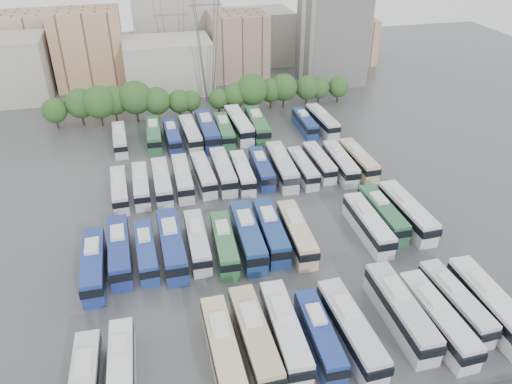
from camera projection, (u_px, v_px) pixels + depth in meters
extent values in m
plane|color=#424447|center=(250.00, 222.00, 72.18)|extent=(220.00, 220.00, 0.00)
cylinder|color=black|center=(58.00, 124.00, 100.61)|extent=(0.36, 0.36, 2.07)
sphere|color=#234C1E|center=(55.00, 110.00, 99.16)|extent=(4.98, 4.98, 4.98)
cylinder|color=black|center=(83.00, 119.00, 102.11)|extent=(0.36, 0.36, 2.50)
sphere|color=#234C1E|center=(80.00, 103.00, 100.36)|extent=(6.00, 6.00, 6.00)
cylinder|color=black|center=(102.00, 119.00, 101.56)|extent=(0.36, 0.36, 2.74)
sphere|color=#234C1E|center=(99.00, 102.00, 99.64)|extent=(6.58, 6.58, 6.58)
cylinder|color=black|center=(116.00, 116.00, 103.51)|extent=(0.36, 0.36, 2.49)
sphere|color=#234C1E|center=(114.00, 100.00, 101.77)|extent=(5.98, 5.98, 5.98)
cylinder|color=black|center=(137.00, 115.00, 103.43)|extent=(0.36, 0.36, 2.83)
sphere|color=#234C1E|center=(135.00, 97.00, 101.46)|extent=(6.80, 6.80, 6.80)
cylinder|color=black|center=(158.00, 115.00, 103.99)|extent=(0.36, 0.36, 2.34)
sphere|color=#234C1E|center=(157.00, 101.00, 102.36)|extent=(5.62, 5.62, 5.62)
cylinder|color=black|center=(180.00, 114.00, 105.22)|extent=(0.36, 0.36, 2.00)
sphere|color=#234C1E|center=(179.00, 101.00, 103.83)|extent=(4.81, 4.81, 4.81)
cylinder|color=black|center=(191.00, 112.00, 106.24)|extent=(0.36, 0.36, 1.85)
sphere|color=#234C1E|center=(190.00, 101.00, 104.94)|extent=(4.45, 4.45, 4.45)
cylinder|color=black|center=(219.00, 110.00, 107.21)|extent=(0.36, 0.36, 1.85)
sphere|color=#234C1E|center=(219.00, 99.00, 105.92)|extent=(4.45, 4.45, 4.45)
cylinder|color=black|center=(236.00, 108.00, 107.71)|extent=(0.36, 0.36, 2.17)
sphere|color=#234C1E|center=(235.00, 95.00, 106.20)|extent=(5.20, 5.20, 5.20)
cylinder|color=black|center=(252.00, 106.00, 107.78)|extent=(0.36, 0.36, 2.76)
sphere|color=#234C1E|center=(252.00, 90.00, 105.86)|extent=(6.63, 6.63, 6.63)
cylinder|color=black|center=(270.00, 103.00, 110.23)|extent=(0.36, 0.36, 2.18)
sphere|color=#234C1E|center=(271.00, 90.00, 108.71)|extent=(5.23, 5.23, 5.23)
cylinder|color=black|center=(283.00, 102.00, 110.48)|extent=(0.36, 0.36, 2.48)
sphere|color=#234C1E|center=(284.00, 87.00, 108.75)|extent=(5.95, 5.95, 5.95)
cylinder|color=black|center=(306.00, 100.00, 111.69)|extent=(0.36, 0.36, 2.19)
sphere|color=#234C1E|center=(307.00, 88.00, 110.16)|extent=(5.27, 5.27, 5.27)
cylinder|color=black|center=(318.00, 99.00, 112.54)|extent=(0.36, 0.36, 1.97)
sphere|color=#234C1E|center=(319.00, 88.00, 111.16)|extent=(4.74, 4.74, 4.74)
cylinder|color=black|center=(337.00, 98.00, 113.41)|extent=(0.36, 0.36, 1.91)
sphere|color=#234C1E|center=(338.00, 87.00, 112.07)|extent=(4.58, 4.58, 4.58)
cube|color=#9E998E|center=(6.00, 70.00, 111.85)|extent=(18.00, 14.00, 14.00)
cube|color=tan|center=(89.00, 49.00, 119.44)|extent=(16.00, 12.00, 18.00)
cube|color=#ADA89E|center=(169.00, 65.00, 117.93)|extent=(20.00, 14.00, 12.00)
cube|color=gray|center=(238.00, 46.00, 125.52)|extent=(14.00, 12.00, 16.00)
cube|color=gray|center=(176.00, 28.00, 133.35)|extent=(22.00, 16.00, 20.00)
cube|color=tan|center=(34.00, 46.00, 125.48)|extent=(16.00, 14.00, 16.00)
cube|color=#A39E93|center=(257.00, 37.00, 137.64)|extent=(18.00, 14.00, 14.00)
cube|color=tan|center=(347.00, 40.00, 137.97)|extent=(14.00, 12.00, 12.00)
cube|color=gray|center=(133.00, 56.00, 128.51)|extent=(12.00, 10.00, 10.00)
cube|color=silver|center=(333.00, 28.00, 120.69)|extent=(14.00, 14.00, 26.00)
cylinder|color=slate|center=(198.00, 28.00, 103.47)|extent=(2.90, 2.91, 33.83)
cylinder|color=slate|center=(195.00, 23.00, 106.81)|extent=(2.90, 2.91, 33.83)
cylinder|color=slate|center=(217.00, 27.00, 104.27)|extent=(2.90, 2.91, 33.83)
cylinder|color=slate|center=(214.00, 23.00, 107.61)|extent=(2.90, 2.91, 33.83)
cube|color=slate|center=(205.00, 5.00, 103.44)|extent=(7.00, 0.30, 0.30)
cube|color=black|center=(84.00, 384.00, 45.86)|extent=(2.84, 11.32, 0.92)
cube|color=silver|center=(83.00, 362.00, 46.53)|extent=(1.67, 3.01, 0.41)
cube|color=white|center=(122.00, 371.00, 47.85)|extent=(2.58, 10.93, 3.08)
cube|color=black|center=(121.00, 368.00, 47.43)|extent=(2.69, 11.10, 0.91)
cube|color=silver|center=(120.00, 347.00, 48.10)|extent=(1.61, 2.94, 0.40)
cube|color=beige|center=(223.00, 349.00, 49.95)|extent=(2.67, 11.96, 3.38)
cube|color=black|center=(223.00, 346.00, 49.50)|extent=(2.79, 12.14, 0.99)
cube|color=silver|center=(219.00, 325.00, 50.21)|extent=(1.73, 3.20, 0.44)
cube|color=#C4B587|center=(255.00, 339.00, 50.92)|extent=(2.98, 12.64, 3.56)
cube|color=black|center=(255.00, 336.00, 50.44)|extent=(3.11, 12.83, 1.05)
cube|color=silver|center=(251.00, 314.00, 51.19)|extent=(1.86, 3.40, 0.46)
cube|color=silver|center=(285.00, 332.00, 51.82)|extent=(2.91, 12.33, 3.48)
cube|color=black|center=(285.00, 329.00, 51.35)|extent=(3.03, 12.51, 1.02)
cube|color=silver|center=(281.00, 308.00, 52.10)|extent=(1.82, 3.31, 0.45)
cube|color=navy|center=(319.00, 336.00, 51.62)|extent=(2.61, 10.99, 3.10)
cube|color=black|center=(320.00, 333.00, 51.20)|extent=(2.72, 11.16, 0.91)
cube|color=silver|center=(316.00, 314.00, 51.87)|extent=(1.62, 2.96, 0.40)
cube|color=silver|center=(350.00, 330.00, 51.98)|extent=(3.09, 12.55, 3.53)
cube|color=black|center=(352.00, 327.00, 51.51)|extent=(3.22, 12.74, 1.04)
cube|color=silver|center=(346.00, 306.00, 52.24)|extent=(1.88, 3.38, 0.46)
cube|color=silver|center=(400.00, 312.00, 54.25)|extent=(2.73, 12.74, 3.61)
cube|color=black|center=(402.00, 308.00, 53.76)|extent=(2.86, 12.93, 1.06)
cube|color=silver|center=(396.00, 288.00, 54.53)|extent=(1.81, 3.40, 0.47)
cube|color=silver|center=(437.00, 319.00, 53.38)|extent=(2.98, 12.30, 3.46)
cube|color=black|center=(438.00, 316.00, 52.91)|extent=(3.11, 12.49, 1.02)
cube|color=silver|center=(432.00, 296.00, 53.64)|extent=(1.83, 3.31, 0.45)
cube|color=silver|center=(455.00, 303.00, 55.71)|extent=(2.92, 11.57, 3.25)
cube|color=black|center=(457.00, 299.00, 55.27)|extent=(3.04, 11.75, 0.96)
cube|color=silver|center=(451.00, 282.00, 55.95)|extent=(1.75, 3.13, 0.42)
cube|color=white|center=(489.00, 305.00, 55.11)|extent=(2.82, 12.87, 3.64)
cube|color=black|center=(491.00, 301.00, 54.61)|extent=(2.95, 13.06, 1.07)
cube|color=silver|center=(484.00, 281.00, 55.39)|extent=(1.84, 3.44, 0.47)
cube|color=navy|center=(94.00, 265.00, 61.22)|extent=(2.65, 11.88, 3.36)
cube|color=black|center=(93.00, 262.00, 60.77)|extent=(2.77, 12.06, 0.99)
cube|color=silver|center=(92.00, 246.00, 61.48)|extent=(1.71, 3.18, 0.43)
cube|color=navy|center=(120.00, 251.00, 63.57)|extent=(2.87, 12.11, 3.41)
cube|color=black|center=(119.00, 248.00, 63.11)|extent=(2.99, 12.29, 1.00)
cube|color=silver|center=(117.00, 232.00, 63.83)|extent=(1.79, 3.25, 0.44)
cube|color=navy|center=(146.00, 252.00, 63.81)|extent=(2.63, 10.75, 3.03)
cube|color=black|center=(146.00, 249.00, 63.40)|extent=(2.74, 10.92, 0.89)
cube|color=silver|center=(144.00, 235.00, 64.03)|extent=(1.61, 2.90, 0.39)
cube|color=navy|center=(172.00, 245.00, 64.50)|extent=(2.92, 12.65, 3.57)
cube|color=black|center=(172.00, 242.00, 64.02)|extent=(3.05, 12.84, 1.05)
cube|color=silver|center=(169.00, 226.00, 64.77)|extent=(1.85, 3.39, 0.46)
cube|color=silver|center=(197.00, 242.00, 65.52)|extent=(2.51, 11.10, 3.14)
cube|color=black|center=(197.00, 239.00, 65.09)|extent=(2.62, 11.27, 0.92)
cube|color=silver|center=(195.00, 225.00, 65.77)|extent=(1.61, 2.97, 0.41)
cube|color=#30713E|center=(224.00, 244.00, 65.02)|extent=(2.91, 11.33, 3.18)
cube|color=black|center=(224.00, 241.00, 64.59)|extent=(3.03, 11.50, 0.94)
cube|color=silver|center=(222.00, 227.00, 65.28)|extent=(1.73, 3.06, 0.41)
cube|color=navy|center=(248.00, 237.00, 66.17)|extent=(3.00, 12.72, 3.59)
cube|color=black|center=(248.00, 233.00, 65.69)|extent=(3.13, 12.91, 1.05)
cube|color=silver|center=(245.00, 217.00, 66.46)|extent=(1.88, 3.42, 0.46)
cube|color=navy|center=(271.00, 232.00, 67.18)|extent=(3.08, 12.31, 3.46)
cube|color=black|center=(271.00, 229.00, 66.71)|extent=(3.21, 12.49, 1.02)
cube|color=silver|center=(268.00, 214.00, 67.46)|extent=(1.86, 3.32, 0.45)
cube|color=beige|center=(296.00, 234.00, 66.84)|extent=(2.96, 12.05, 3.39)
cube|color=black|center=(297.00, 231.00, 66.38)|extent=(3.08, 12.24, 1.00)
cube|color=silver|center=(294.00, 216.00, 67.11)|extent=(1.81, 3.25, 0.44)
cube|color=white|center=(368.00, 225.00, 68.65)|extent=(2.61, 11.93, 3.38)
cube|color=black|center=(369.00, 222.00, 68.20)|extent=(2.73, 12.11, 0.99)
cube|color=silver|center=(365.00, 208.00, 68.92)|extent=(1.71, 3.19, 0.44)
cube|color=#2A623E|center=(382.00, 214.00, 70.99)|extent=(2.52, 11.70, 3.31)
cube|color=black|center=(383.00, 211.00, 70.54)|extent=(2.63, 11.88, 0.97)
cube|color=silver|center=(379.00, 198.00, 71.24)|extent=(1.67, 3.12, 0.43)
cube|color=silver|center=(406.00, 213.00, 71.10)|extent=(3.02, 12.72, 3.59)
cube|color=black|center=(408.00, 209.00, 70.62)|extent=(3.15, 12.92, 1.05)
cube|color=silver|center=(403.00, 195.00, 71.37)|extent=(1.88, 3.42, 0.46)
cube|color=silver|center=(120.00, 190.00, 77.05)|extent=(2.64, 10.78, 3.03)
cube|color=black|center=(119.00, 187.00, 76.65)|extent=(2.75, 10.94, 0.89)
cube|color=silver|center=(118.00, 176.00, 77.28)|extent=(1.61, 2.91, 0.39)
cube|color=silver|center=(141.00, 186.00, 78.21)|extent=(2.31, 10.78, 3.05)
cube|color=black|center=(141.00, 183.00, 77.79)|extent=(2.42, 10.95, 0.90)
cube|color=silver|center=(139.00, 172.00, 78.44)|extent=(1.53, 2.88, 0.40)
cube|color=silver|center=(162.00, 183.00, 78.81)|extent=(2.53, 11.61, 3.29)
cube|color=black|center=(162.00, 180.00, 78.37)|extent=(2.65, 11.79, 0.97)
cube|color=silver|center=(160.00, 168.00, 79.07)|extent=(1.66, 3.10, 0.43)
cube|color=silver|center=(183.00, 178.00, 80.02)|extent=(2.51, 11.47, 3.24)
cube|color=black|center=(182.00, 175.00, 79.58)|extent=(2.63, 11.64, 0.95)
cube|color=silver|center=(181.00, 164.00, 80.27)|extent=(1.64, 3.06, 0.42)
cube|color=silver|center=(203.00, 175.00, 81.16)|extent=(2.82, 11.22, 3.16)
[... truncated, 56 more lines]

